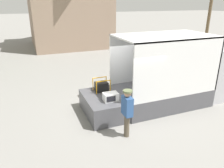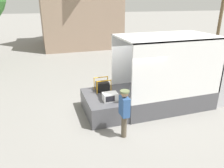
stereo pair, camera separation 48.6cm
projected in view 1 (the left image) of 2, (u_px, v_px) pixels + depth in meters
ground_plane at (120, 111)px, 9.12m from camera, size 160.00×160.00×0.00m
box_truck at (195, 77)px, 10.07m from camera, size 6.32×2.28×3.02m
tailgate_deck at (103, 105)px, 8.73m from camera, size 1.44×2.17×0.78m
microwave at (111, 97)px, 8.17m from camera, size 0.54×0.38×0.31m
portable_generator at (102, 86)px, 9.05m from camera, size 0.63×0.51×0.53m
worker_person at (127, 109)px, 7.05m from camera, size 0.30×0.44×1.68m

